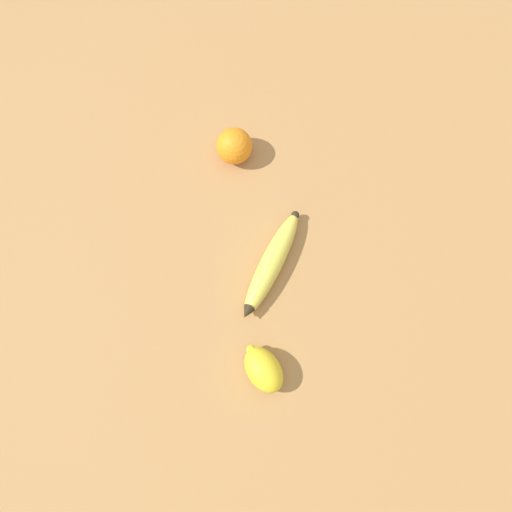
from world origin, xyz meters
The scene contains 4 objects.
ground_plane centered at (0.00, 0.00, 0.00)m, with size 3.00×3.00×0.00m, color #A87A47.
banana centered at (0.01, 0.05, 0.02)m, with size 0.20×0.15×0.04m.
orange centered at (0.24, 0.09, 0.03)m, with size 0.07×0.07×0.07m.
lemon centered at (-0.17, 0.09, 0.03)m, with size 0.10×0.09×0.06m.
Camera 1 is at (-0.20, 0.11, 0.89)m, focal length 35.00 mm.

